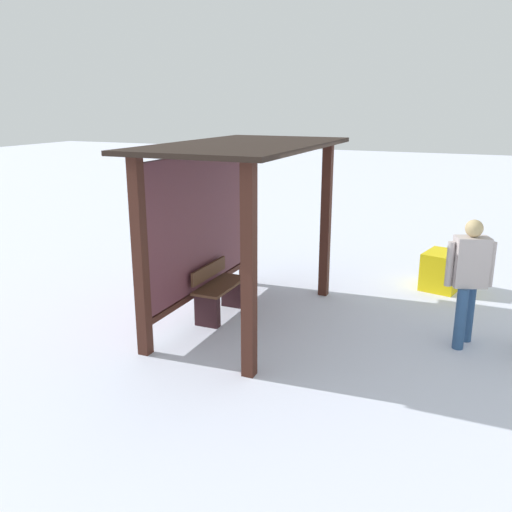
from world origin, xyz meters
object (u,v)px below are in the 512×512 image
bench_left_inside (219,293)px  grit_bin (442,271)px  bus_shelter (226,197)px  person_walking (469,274)px

bench_left_inside → grit_bin: (2.58, -2.90, -0.03)m
grit_bin → bench_left_inside: bearing=131.6°
bus_shelter → person_walking: bus_shelter is taller
bench_left_inside → person_walking: person_walking is taller
bus_shelter → grit_bin: 4.05m
person_walking → grit_bin: bearing=11.6°
bench_left_inside → grit_bin: 3.88m
person_walking → grit_bin: size_ratio=2.37×
grit_bin → bus_shelter: bearing=133.0°
grit_bin → person_walking: bearing=-168.4°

